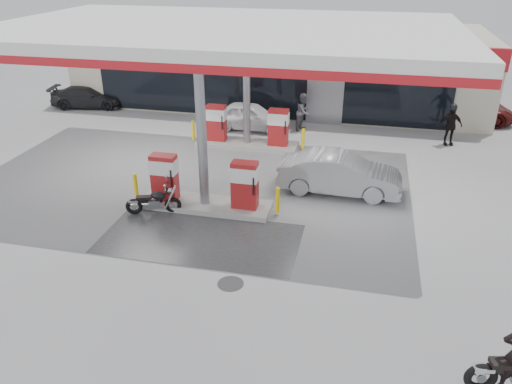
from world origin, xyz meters
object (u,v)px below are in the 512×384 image
pump_island_near (204,188)px  hatchback_silver (340,174)px  attendant (303,112)px  parked_motorcycle (154,202)px  parked_car_right (467,109)px  biker_walking (450,126)px  sedan_white (250,116)px  pump_island_far (247,131)px  parked_car_left (88,97)px

pump_island_near → hatchback_silver: pump_island_near is taller
attendant → pump_island_near: bearing=-177.0°
parked_motorcycle → parked_car_right: parked_car_right is taller
parked_car_right → biker_walking: size_ratio=2.60×
hatchback_silver → biker_walking: size_ratio=2.46×
parked_motorcycle → sedan_white: sedan_white is taller
pump_island_far → biker_walking: (8.74, 2.20, 0.18)m
pump_island_far → sedan_white: pump_island_far is taller
pump_island_near → attendant: 9.05m
parked_motorcycle → attendant: 10.25m
pump_island_far → parked_motorcycle: pump_island_far is taller
sedan_white → parked_car_left: bearing=81.1°
parked_motorcycle → parked_car_right: (11.49, 12.78, 0.23)m
pump_island_near → parked_car_right: 15.62m
attendant → pump_island_far: bearing=159.5°
pump_island_far → sedan_white: (-0.41, 2.33, -0.06)m
parked_motorcycle → hatchback_silver: hatchback_silver is taller
sedan_white → pump_island_near: bearing=-176.1°
pump_island_near → biker_walking: 11.99m
pump_island_far → biker_walking: pump_island_far is taller
sedan_white → hatchback_silver: (4.74, -6.13, 0.07)m
parked_motorcycle → pump_island_near: bearing=9.5°
parked_car_left → biker_walking: 18.83m
parked_motorcycle → sedan_white: size_ratio=0.47×
pump_island_far → parked_car_right: pump_island_far is taller
sedan_white → hatchback_silver: hatchback_silver is taller
sedan_white → parked_car_right: bearing=-69.5°
pump_island_near → parked_motorcycle: (-1.49, -0.78, -0.29)m
pump_island_far → pump_island_near: bearing=-90.0°
pump_island_far → hatchback_silver: pump_island_far is taller
pump_island_far → parked_car_right: bearing=31.0°
pump_island_far → parked_motorcycle: (-1.49, -6.78, -0.29)m
attendant → hatchback_silver: attendant is taller
parked_car_left → biker_walking: size_ratio=2.27×
parked_motorcycle → parked_car_left: 13.74m
pump_island_far → attendant: size_ratio=2.87×
parked_car_left → parked_car_right: (20.00, 2.00, 0.06)m
sedan_white → biker_walking: 9.15m
parked_motorcycle → parked_car_left: parked_car_left is taller
parked_car_left → parked_motorcycle: bearing=-152.2°
attendant → parked_car_left: 12.17m
pump_island_far → parked_car_left: pump_island_far is taller
hatchback_silver → parked_car_right: size_ratio=0.94×
pump_island_near → pump_island_far: (0.00, 6.00, 0.00)m
pump_island_near → parked_car_right: bearing=50.2°
parked_car_right → biker_walking: (-1.26, -3.80, 0.25)m
pump_island_near → parked_car_right: pump_island_near is taller
parked_motorcycle → biker_walking: biker_walking is taller
sedan_white → biker_walking: (9.15, -0.13, 0.24)m
attendant → sedan_white: bearing=117.2°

